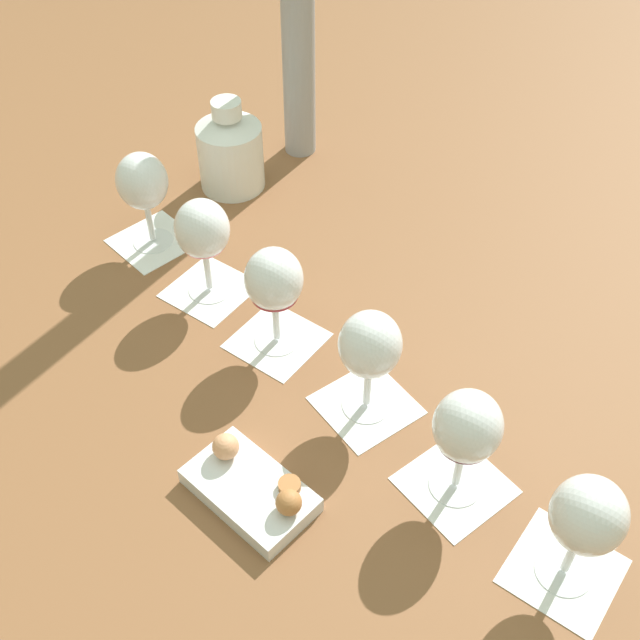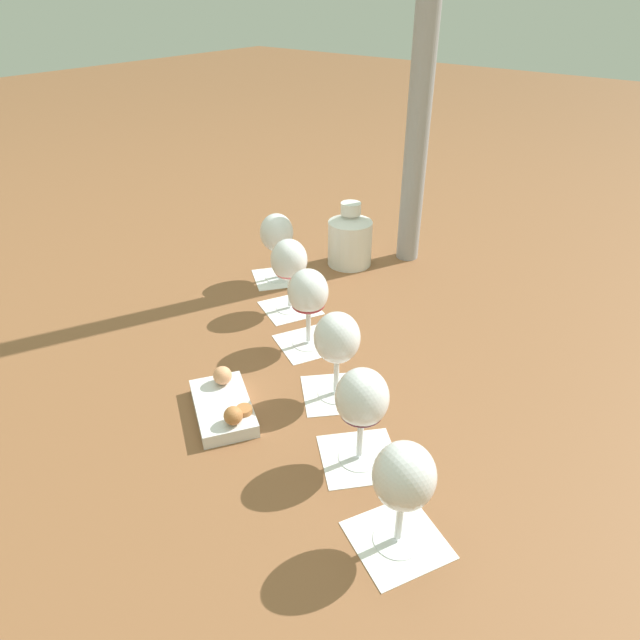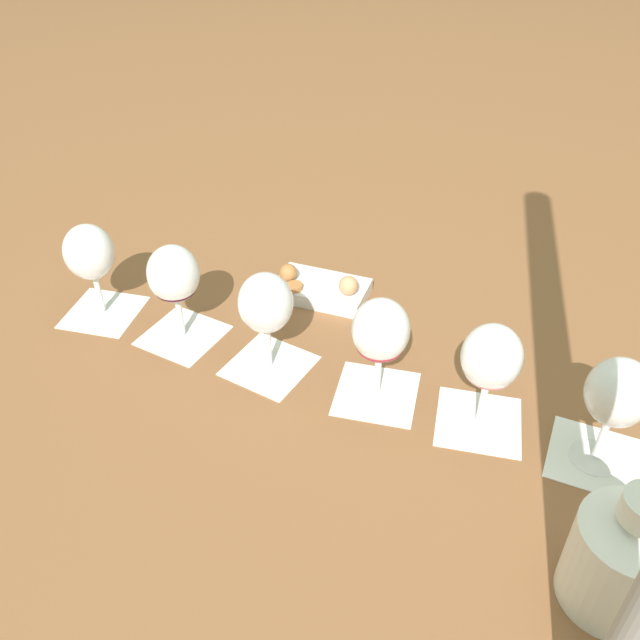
% 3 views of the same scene
% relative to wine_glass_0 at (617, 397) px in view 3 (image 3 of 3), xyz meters
% --- Properties ---
extents(ground_plane, '(8.00, 8.00, 0.00)m').
position_rel_wine_glass_0_xyz_m(ground_plane, '(0.31, -0.23, -0.11)').
color(ground_plane, brown).
extents(tasting_card_0, '(0.16, 0.16, 0.00)m').
position_rel_wine_glass_0_xyz_m(tasting_card_0, '(0.00, 0.00, -0.11)').
color(tasting_card_0, white).
rests_on(tasting_card_0, ground_plane).
extents(tasting_card_1, '(0.15, 0.15, 0.00)m').
position_rel_wine_glass_0_xyz_m(tasting_card_1, '(0.12, -0.09, -0.11)').
color(tasting_card_1, white).
rests_on(tasting_card_1, ground_plane).
extents(tasting_card_2, '(0.15, 0.15, 0.00)m').
position_rel_wine_glass_0_xyz_m(tasting_card_2, '(0.24, -0.18, -0.11)').
color(tasting_card_2, white).
rests_on(tasting_card_2, ground_plane).
extents(tasting_card_3, '(0.16, 0.16, 0.00)m').
position_rel_wine_glass_0_xyz_m(tasting_card_3, '(0.38, -0.27, -0.11)').
color(tasting_card_3, white).
rests_on(tasting_card_3, ground_plane).
extents(tasting_card_4, '(0.16, 0.16, 0.00)m').
position_rel_wine_glass_0_xyz_m(tasting_card_4, '(0.51, -0.37, -0.11)').
color(tasting_card_4, white).
rests_on(tasting_card_4, ground_plane).
extents(tasting_card_5, '(0.15, 0.15, 0.00)m').
position_rel_wine_glass_0_xyz_m(tasting_card_5, '(0.63, -0.46, -0.11)').
color(tasting_card_5, white).
rests_on(tasting_card_5, ground_plane).
extents(wine_glass_0, '(0.08, 0.08, 0.16)m').
position_rel_wine_glass_0_xyz_m(wine_glass_0, '(0.00, 0.00, 0.00)').
color(wine_glass_0, white).
rests_on(wine_glass_0, tasting_card_0).
extents(wine_glass_1, '(0.08, 0.08, 0.16)m').
position_rel_wine_glass_0_xyz_m(wine_glass_1, '(0.12, -0.09, -0.00)').
color(wine_glass_1, white).
rests_on(wine_glass_1, tasting_card_1).
extents(wine_glass_2, '(0.08, 0.08, 0.16)m').
position_rel_wine_glass_0_xyz_m(wine_glass_2, '(0.24, -0.18, 0.00)').
color(wine_glass_2, white).
rests_on(wine_glass_2, tasting_card_2).
extents(wine_glass_3, '(0.08, 0.08, 0.16)m').
position_rel_wine_glass_0_xyz_m(wine_glass_3, '(0.38, -0.27, -0.00)').
color(wine_glass_3, white).
rests_on(wine_glass_3, tasting_card_3).
extents(wine_glass_4, '(0.08, 0.08, 0.16)m').
position_rel_wine_glass_0_xyz_m(wine_glass_4, '(0.51, -0.37, -0.00)').
color(wine_glass_4, white).
rests_on(wine_glass_4, tasting_card_4).
extents(wine_glass_5, '(0.08, 0.08, 0.16)m').
position_rel_wine_glass_0_xyz_m(wine_glass_5, '(0.63, -0.46, 0.00)').
color(wine_glass_5, white).
rests_on(wine_glass_5, tasting_card_5).
extents(ceramic_vase, '(0.11, 0.11, 0.16)m').
position_rel_wine_glass_0_xyz_m(ceramic_vase, '(0.09, 0.17, -0.04)').
color(ceramic_vase, white).
rests_on(ceramic_vase, ground_plane).
extents(snack_dish, '(0.18, 0.16, 0.06)m').
position_rel_wine_glass_0_xyz_m(snack_dish, '(0.27, -0.43, -0.09)').
color(snack_dish, silver).
rests_on(snack_dish, ground_plane).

